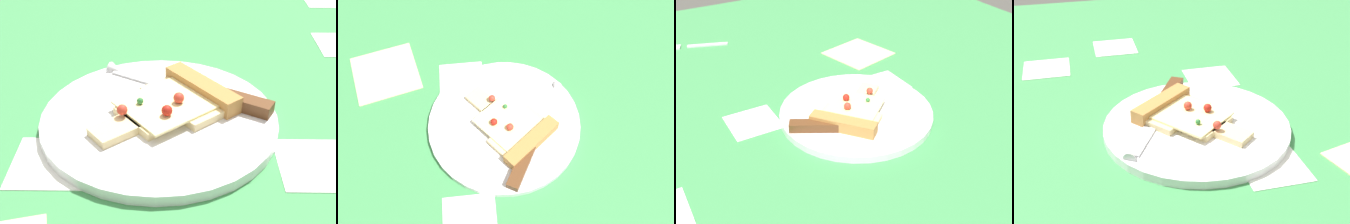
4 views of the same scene
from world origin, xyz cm
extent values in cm
cube|color=#3D8C4C|center=(0.00, 0.00, -1.50)|extent=(146.76, 146.76, 3.00)
cube|color=white|center=(13.21, -35.39, -0.10)|extent=(9.00, 9.00, 0.20)
cube|color=white|center=(27.88, -27.37, -0.10)|extent=(9.00, 9.00, 0.20)
cube|color=white|center=(-2.75, 13.98, -0.10)|extent=(9.00, 9.00, 0.20)
cube|color=white|center=(-2.75, -15.41, -0.10)|extent=(9.00, 9.00, 0.20)
cylinder|color=silver|center=(4.97, 2.40, 0.67)|extent=(28.87, 28.87, 1.33)
cube|color=beige|center=(7.49, -0.71, 1.83)|extent=(12.32, 11.58, 1.00)
cube|color=beige|center=(4.03, 3.57, 1.83)|extent=(9.12, 8.88, 1.00)
cube|color=beige|center=(0.88, 7.45, 1.83)|extent=(6.07, 6.31, 1.00)
cube|color=#F2E099|center=(5.60, 1.62, 2.48)|extent=(13.44, 13.56, 0.30)
cube|color=#B27A3D|center=(9.38, -3.04, 2.43)|extent=(10.96, 9.57, 2.20)
sphere|color=red|center=(5.77, -0.17, 3.31)|extent=(1.35, 1.35, 1.35)
sphere|color=red|center=(3.07, 6.65, 3.28)|extent=(1.29, 1.29, 1.29)
sphere|color=#2D7A38|center=(5.43, 4.70, 3.04)|extent=(0.81, 0.81, 0.81)
sphere|color=#B21E14|center=(2.95, 1.41, 3.29)|extent=(1.32, 1.32, 1.32)
cube|color=silver|center=(13.09, 3.57, 1.48)|extent=(7.63, 11.44, 0.30)
cone|color=silver|center=(16.03, 8.80, 1.48)|extent=(2.72, 2.72, 2.00)
cube|color=#593319|center=(7.20, -6.89, 2.13)|extent=(6.82, 9.79, 1.60)
camera|label=1|loc=(-43.44, 0.74, 33.76)|focal=50.93mm
camera|label=2|loc=(1.40, -32.78, 62.30)|focal=39.64mm
camera|label=3|loc=(62.51, -34.00, 44.27)|focal=45.45mm
camera|label=4|loc=(22.05, 61.20, 38.50)|focal=49.30mm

